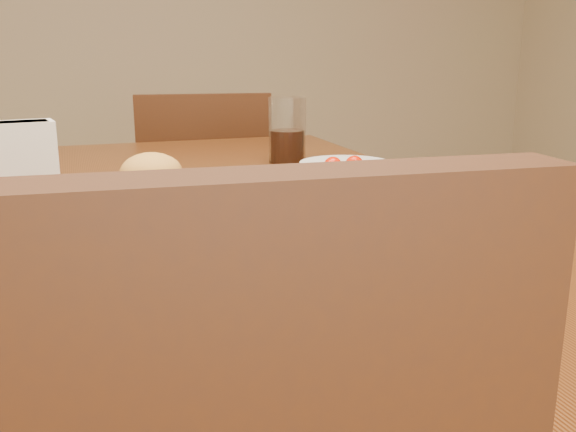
# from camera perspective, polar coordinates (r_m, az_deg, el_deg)

# --- Properties ---
(dining_table) EXTENTS (0.90, 1.40, 0.75)m
(dining_table) POSITION_cam_1_polar(r_m,az_deg,el_deg) (0.99, -8.50, -4.81)
(dining_table) COLOR #552D13
(dining_table) RESTS_ON ground_plane
(chair_far) EXTENTS (0.44, 0.45, 0.86)m
(chair_far) POSITION_cam_1_polar(r_m,az_deg,el_deg) (1.99, -7.40, -0.69)
(chair_far) COLOR black
(chair_far) RESTS_ON ground_plane
(salad_plate) EXTENTS (0.28, 0.28, 0.08)m
(salad_plate) POSITION_cam_1_polar(r_m,az_deg,el_deg) (0.66, 1.36, -2.89)
(salad_plate) COLOR silver
(salad_plate) RESTS_ON dining_table
(bread_plate) EXTENTS (0.15, 0.15, 0.08)m
(bread_plate) POSITION_cam_1_polar(r_m,az_deg,el_deg) (0.99, -12.02, 2.95)
(bread_plate) COLOR silver
(bread_plate) RESTS_ON dining_table
(tomato_bowl) EXTENTS (0.16, 0.16, 0.05)m
(tomato_bowl) POSITION_cam_1_polar(r_m,az_deg,el_deg) (1.08, 5.17, 3.71)
(tomato_bowl) COLOR silver
(tomato_bowl) RESTS_ON dining_table
(drinking_glass) EXTENTS (0.08, 0.08, 0.13)m
(drinking_glass) POSITION_cam_1_polar(r_m,az_deg,el_deg) (1.32, -0.07, 7.22)
(drinking_glass) COLOR silver
(drinking_glass) RESTS_ON dining_table
(napkin_holder) EXTENTS (0.10, 0.07, 0.13)m
(napkin_holder) POSITION_cam_1_polar(r_m,az_deg,el_deg) (1.01, -22.62, 4.39)
(napkin_holder) COLOR white
(napkin_holder) RESTS_ON dining_table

